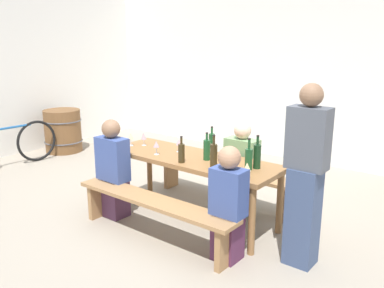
{
  "coord_description": "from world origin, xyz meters",
  "views": [
    {
      "loc": [
        2.74,
        -3.47,
        2.04
      ],
      "look_at": [
        0.0,
        0.0,
        0.9
      ],
      "focal_mm": 38.2,
      "sensor_mm": 36.0,
      "label": 1
    }
  ],
  "objects_px": {
    "wine_glass_0": "(131,137)",
    "wine_glass_1": "(179,142)",
    "wine_glass_4": "(144,136)",
    "seated_guest_far_0": "(241,171)",
    "standing_host": "(305,180)",
    "bench_far": "(224,175)",
    "wine_glass_2": "(156,145)",
    "seated_guest_near_1": "(228,206)",
    "wine_bottle_0": "(207,149)",
    "bench_near": "(153,207)",
    "wine_bottle_3": "(181,153)",
    "seated_guest_near_0": "(113,171)",
    "tasting_table": "(192,164)",
    "wine_bottle_1": "(212,143)",
    "wine_bottle_4": "(214,155)",
    "parked_bicycle_0": "(4,146)",
    "wine_glass_3": "(247,167)",
    "wine_bottle_2": "(249,158)",
    "wine_bottle_5": "(257,156)",
    "wine_barrel": "(63,131)"
  },
  "relations": [
    {
      "from": "bench_near",
      "to": "wine_glass_0",
      "type": "distance_m",
      "value": 1.19
    },
    {
      "from": "wine_glass_3",
      "to": "wine_glass_4",
      "type": "relative_size",
      "value": 0.94
    },
    {
      "from": "wine_bottle_0",
      "to": "wine_glass_0",
      "type": "xyz_separation_m",
      "value": [
        -1.11,
        -0.08,
        -0.0
      ]
    },
    {
      "from": "wine_bottle_0",
      "to": "wine_glass_1",
      "type": "xyz_separation_m",
      "value": [
        -0.46,
        0.07,
        -0.01
      ]
    },
    {
      "from": "wine_glass_3",
      "to": "wine_glass_0",
      "type": "bearing_deg",
      "value": 174.12
    },
    {
      "from": "wine_glass_4",
      "to": "wine_barrel",
      "type": "relative_size",
      "value": 0.21
    },
    {
      "from": "seated_guest_near_0",
      "to": "standing_host",
      "type": "xyz_separation_m",
      "value": [
        2.17,
        0.36,
        0.27
      ]
    },
    {
      "from": "wine_glass_1",
      "to": "wine_glass_4",
      "type": "distance_m",
      "value": 0.54
    },
    {
      "from": "seated_guest_near_1",
      "to": "wine_bottle_0",
      "type": "bearing_deg",
      "value": 50.86
    },
    {
      "from": "bench_near",
      "to": "standing_host",
      "type": "distance_m",
      "value": 1.56
    },
    {
      "from": "wine_glass_1",
      "to": "wine_glass_4",
      "type": "relative_size",
      "value": 0.94
    },
    {
      "from": "wine_bottle_5",
      "to": "seated_guest_far_0",
      "type": "xyz_separation_m",
      "value": [
        -0.43,
        0.42,
        -0.36
      ]
    },
    {
      "from": "wine_bottle_0",
      "to": "wine_glass_3",
      "type": "height_order",
      "value": "wine_bottle_0"
    },
    {
      "from": "wine_bottle_4",
      "to": "seated_guest_near_1",
      "type": "height_order",
      "value": "seated_guest_near_1"
    },
    {
      "from": "wine_bottle_2",
      "to": "seated_guest_near_0",
      "type": "height_order",
      "value": "seated_guest_near_0"
    },
    {
      "from": "wine_glass_2",
      "to": "seated_guest_near_0",
      "type": "distance_m",
      "value": 0.6
    },
    {
      "from": "wine_bottle_3",
      "to": "tasting_table",
      "type": "bearing_deg",
      "value": 100.46
    },
    {
      "from": "wine_bottle_3",
      "to": "seated_guest_near_1",
      "type": "xyz_separation_m",
      "value": [
        0.78,
        -0.26,
        -0.32
      ]
    },
    {
      "from": "wine_bottle_0",
      "to": "wine_barrel",
      "type": "distance_m",
      "value": 4.05
    },
    {
      "from": "wine_glass_1",
      "to": "bench_near",
      "type": "bearing_deg",
      "value": -70.72
    },
    {
      "from": "wine_glass_3",
      "to": "standing_host",
      "type": "relative_size",
      "value": 0.09
    },
    {
      "from": "wine_glass_1",
      "to": "wine_glass_2",
      "type": "distance_m",
      "value": 0.28
    },
    {
      "from": "wine_bottle_0",
      "to": "seated_guest_near_0",
      "type": "height_order",
      "value": "seated_guest_near_0"
    },
    {
      "from": "tasting_table",
      "to": "wine_bottle_1",
      "type": "height_order",
      "value": "wine_bottle_1"
    },
    {
      "from": "wine_bottle_4",
      "to": "wine_glass_3",
      "type": "height_order",
      "value": "wine_bottle_4"
    },
    {
      "from": "wine_glass_3",
      "to": "wine_glass_4",
      "type": "height_order",
      "value": "wine_glass_4"
    },
    {
      "from": "wine_bottle_3",
      "to": "wine_glass_1",
      "type": "xyz_separation_m",
      "value": [
        -0.3,
        0.31,
        0.0
      ]
    },
    {
      "from": "bench_near",
      "to": "wine_glass_2",
      "type": "xyz_separation_m",
      "value": [
        -0.38,
        0.48,
        0.51
      ]
    },
    {
      "from": "bench_far",
      "to": "wine_glass_2",
      "type": "distance_m",
      "value": 1.05
    },
    {
      "from": "wine_bottle_4",
      "to": "wine_glass_4",
      "type": "height_order",
      "value": "wine_bottle_4"
    },
    {
      "from": "tasting_table",
      "to": "bench_far",
      "type": "height_order",
      "value": "tasting_table"
    },
    {
      "from": "wine_bottle_1",
      "to": "wine_bottle_5",
      "type": "height_order",
      "value": "wine_bottle_5"
    },
    {
      "from": "bench_near",
      "to": "wine_bottle_1",
      "type": "xyz_separation_m",
      "value": [
        0.1,
        0.89,
        0.52
      ]
    },
    {
      "from": "wine_bottle_4",
      "to": "wine_glass_4",
      "type": "relative_size",
      "value": 2.02
    },
    {
      "from": "tasting_table",
      "to": "parked_bicycle_0",
      "type": "distance_m",
      "value": 3.61
    },
    {
      "from": "wine_glass_0",
      "to": "wine_glass_4",
      "type": "bearing_deg",
      "value": 42.6
    },
    {
      "from": "wine_bottle_3",
      "to": "wine_bottle_4",
      "type": "height_order",
      "value": "wine_bottle_4"
    },
    {
      "from": "wine_bottle_2",
      "to": "wine_glass_3",
      "type": "relative_size",
      "value": 2.05
    },
    {
      "from": "wine_bottle_4",
      "to": "parked_bicycle_0",
      "type": "xyz_separation_m",
      "value": [
        -3.98,
        -0.22,
        -0.51
      ]
    },
    {
      "from": "wine_bottle_1",
      "to": "wine_glass_0",
      "type": "relative_size",
      "value": 1.98
    },
    {
      "from": "wine_bottle_1",
      "to": "wine_barrel",
      "type": "relative_size",
      "value": 0.42
    },
    {
      "from": "tasting_table",
      "to": "wine_bottle_1",
      "type": "bearing_deg",
      "value": 66.0
    },
    {
      "from": "wine_glass_0",
      "to": "wine_glass_1",
      "type": "xyz_separation_m",
      "value": [
        0.65,
        0.15,
        -0.0
      ]
    },
    {
      "from": "seated_guest_near_0",
      "to": "standing_host",
      "type": "bearing_deg",
      "value": -80.53
    },
    {
      "from": "wine_bottle_2",
      "to": "wine_glass_0",
      "type": "relative_size",
      "value": 1.99
    },
    {
      "from": "wine_bottle_1",
      "to": "seated_guest_near_0",
      "type": "relative_size",
      "value": 0.28
    },
    {
      "from": "parked_bicycle_0",
      "to": "wine_glass_0",
      "type": "bearing_deg",
      "value": -80.31
    },
    {
      "from": "seated_guest_far_0",
      "to": "wine_glass_1",
      "type": "bearing_deg",
      "value": -54.56
    },
    {
      "from": "wine_bottle_1",
      "to": "wine_bottle_3",
      "type": "bearing_deg",
      "value": -97.26
    },
    {
      "from": "seated_guest_far_0",
      "to": "standing_host",
      "type": "xyz_separation_m",
      "value": [
        1.05,
        -0.64,
        0.3
      ]
    }
  ]
}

